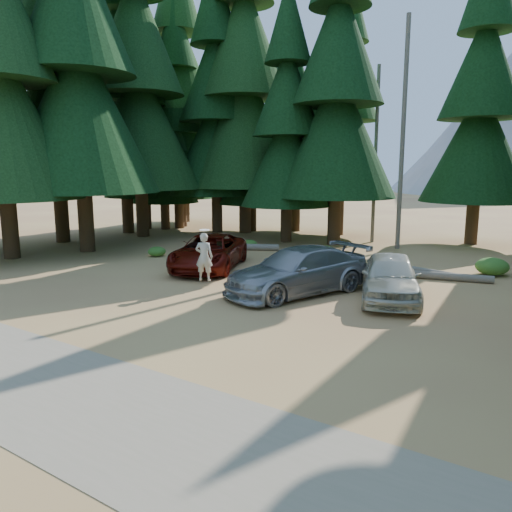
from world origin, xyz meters
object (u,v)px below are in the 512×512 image
(red_pickup, at_px, (209,252))
(frisbee_player, at_px, (204,257))
(log_right, at_px, (428,275))
(silver_minivan_center, at_px, (298,271))
(silver_minivan_right, at_px, (390,277))
(log_left, at_px, (234,247))
(log_mid, at_px, (423,271))

(red_pickup, height_order, frisbee_player, frisbee_player)
(red_pickup, distance_m, frisbee_player, 3.35)
(frisbee_player, height_order, log_right, frisbee_player)
(log_right, bearing_deg, frisbee_player, -150.79)
(red_pickup, bearing_deg, frisbee_player, -77.18)
(silver_minivan_center, distance_m, silver_minivan_right, 3.13)
(log_left, relative_size, log_mid, 1.51)
(frisbee_player, xyz_separation_m, log_right, (6.55, 5.94, -0.99))
(red_pickup, height_order, silver_minivan_center, silver_minivan_center)
(log_mid, bearing_deg, log_right, -47.48)
(frisbee_player, distance_m, log_mid, 9.17)
(silver_minivan_right, bearing_deg, red_pickup, 154.22)
(red_pickup, distance_m, log_left, 5.11)
(red_pickup, xyz_separation_m, log_left, (-2.03, 4.65, -0.57))
(silver_minivan_center, relative_size, log_left, 1.16)
(frisbee_player, height_order, log_left, frisbee_player)
(log_mid, bearing_deg, frisbee_player, -117.62)
(red_pickup, height_order, log_right, red_pickup)
(log_mid, bearing_deg, red_pickup, -138.73)
(frisbee_player, bearing_deg, log_right, -162.01)
(log_left, relative_size, log_right, 1.01)
(silver_minivan_center, height_order, log_left, silver_minivan_center)
(silver_minivan_right, relative_size, log_right, 0.96)
(silver_minivan_right, xyz_separation_m, frisbee_player, (-6.31, -2.03, 0.36))
(red_pickup, xyz_separation_m, silver_minivan_center, (5.28, -1.61, 0.06))
(log_right, bearing_deg, silver_minivan_center, -136.53)
(silver_minivan_center, bearing_deg, log_left, 160.67)
(silver_minivan_right, distance_m, log_mid, 4.78)
(silver_minivan_center, bearing_deg, log_right, 77.72)
(log_left, distance_m, log_right, 10.63)
(red_pickup, relative_size, log_right, 1.12)
(red_pickup, distance_m, silver_minivan_center, 5.53)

